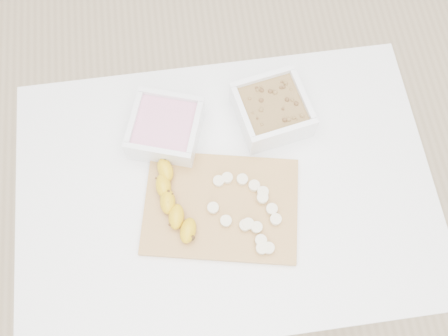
{
  "coord_description": "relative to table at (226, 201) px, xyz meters",
  "views": [
    {
      "loc": [
        -0.06,
        -0.38,
        1.88
      ],
      "look_at": [
        0.0,
        0.03,
        0.81
      ],
      "focal_mm": 40.0,
      "sensor_mm": 36.0,
      "label": 1
    }
  ],
  "objects": [
    {
      "name": "cutting_board",
      "position": [
        -0.02,
        -0.04,
        0.1
      ],
      "size": [
        0.4,
        0.32,
        0.01
      ],
      "primitive_type": "cube",
      "rotation": [
        0.0,
        0.0,
        -0.2
      ],
      "color": "tan",
      "rests_on": "table"
    },
    {
      "name": "banana_slices",
      "position": [
        0.05,
        -0.07,
        0.12
      ],
      "size": [
        0.17,
        0.21,
        0.02
      ],
      "color": "#F2E5BB",
      "rests_on": "cutting_board"
    },
    {
      "name": "bowl_yogurt",
      "position": [
        -0.13,
        0.16,
        0.13
      ],
      "size": [
        0.21,
        0.21,
        0.08
      ],
      "color": "white",
      "rests_on": "table"
    },
    {
      "name": "ground",
      "position": [
        0.0,
        0.0,
        -0.65
      ],
      "size": [
        3.5,
        3.5,
        0.0
      ],
      "primitive_type": "plane",
      "color": "#C6AD89",
      "rests_on": "ground"
    },
    {
      "name": "bowl_granola",
      "position": [
        0.14,
        0.17,
        0.14
      ],
      "size": [
        0.2,
        0.2,
        0.08
      ],
      "color": "white",
      "rests_on": "table"
    },
    {
      "name": "table",
      "position": [
        0.0,
        0.0,
        0.0
      ],
      "size": [
        1.0,
        0.7,
        0.75
      ],
      "color": "white",
      "rests_on": "ground"
    },
    {
      "name": "banana",
      "position": [
        -0.12,
        -0.03,
        0.13
      ],
      "size": [
        0.06,
        0.21,
        0.04
      ],
      "primitive_type": null,
      "rotation": [
        0.0,
        0.0,
        0.04
      ],
      "color": "gold",
      "rests_on": "cutting_board"
    }
  ]
}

